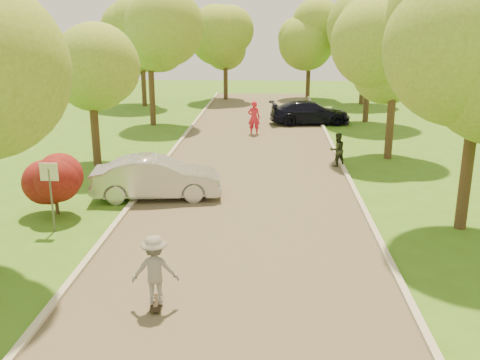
% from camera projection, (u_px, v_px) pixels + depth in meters
% --- Properties ---
extents(ground, '(100.00, 100.00, 0.00)m').
position_uv_depth(ground, '(233.00, 301.00, 12.37)').
color(ground, '#3D6618').
rests_on(ground, ground).
extents(road, '(8.00, 60.00, 0.01)m').
position_uv_depth(road, '(248.00, 195.00, 20.03)').
color(road, '#4C4438').
rests_on(road, ground).
extents(curb_left, '(0.18, 60.00, 0.12)m').
position_uv_depth(curb_left, '(141.00, 191.00, 20.24)').
color(curb_left, '#B2AD9E').
rests_on(curb_left, ground).
extents(curb_right, '(0.18, 60.00, 0.12)m').
position_uv_depth(curb_right, '(357.00, 195.00, 19.79)').
color(curb_right, '#B2AD9E').
rests_on(curb_right, ground).
extents(street_sign, '(0.55, 0.06, 2.17)m').
position_uv_depth(street_sign, '(50.00, 183.00, 16.08)').
color(street_sign, '#59595E').
rests_on(street_sign, ground).
extents(red_shrub, '(1.70, 1.70, 1.95)m').
position_uv_depth(red_shrub, '(55.00, 183.00, 17.67)').
color(red_shrub, '#382619').
rests_on(red_shrub, ground).
extents(tree_l_midb, '(4.30, 4.20, 6.62)m').
position_uv_depth(tree_l_midb, '(94.00, 62.00, 22.95)').
color(tree_l_midb, '#382619').
rests_on(tree_l_midb, ground).
extents(tree_l_far, '(4.92, 4.80, 7.79)m').
position_uv_depth(tree_l_far, '(153.00, 36.00, 32.26)').
color(tree_l_far, '#382619').
rests_on(tree_l_far, ground).
extents(tree_r_midb, '(4.51, 4.40, 7.01)m').
position_uv_depth(tree_r_midb, '(400.00, 53.00, 24.04)').
color(tree_r_midb, '#382619').
rests_on(tree_r_midb, ground).
extents(tree_r_far, '(5.33, 5.20, 8.34)m').
position_uv_depth(tree_r_far, '(375.00, 29.00, 33.32)').
color(tree_r_far, '#382619').
rests_on(tree_r_far, ground).
extents(tree_bg_a, '(5.12, 5.00, 7.72)m').
position_uv_depth(tree_bg_a, '(144.00, 35.00, 40.10)').
color(tree_bg_a, '#382619').
rests_on(tree_bg_a, ground).
extents(tree_bg_b, '(5.12, 5.00, 7.95)m').
position_uv_depth(tree_bg_b, '(369.00, 32.00, 41.01)').
color(tree_bg_b, '#382619').
rests_on(tree_bg_b, ground).
extents(tree_bg_c, '(4.92, 4.80, 7.33)m').
position_uv_depth(tree_bg_c, '(228.00, 38.00, 43.68)').
color(tree_bg_c, '#382619').
rests_on(tree_bg_c, ground).
extents(tree_bg_d, '(5.12, 5.00, 7.72)m').
position_uv_depth(tree_bg_d, '(312.00, 34.00, 45.13)').
color(tree_bg_d, '#382619').
rests_on(tree_bg_d, ground).
extents(silver_sedan, '(4.83, 2.22, 1.53)m').
position_uv_depth(silver_sedan, '(157.00, 178.00, 19.47)').
color(silver_sedan, '#B1B1B6').
rests_on(silver_sedan, ground).
extents(dark_sedan, '(5.30, 2.68, 1.47)m').
position_uv_depth(dark_sedan, '(310.00, 113.00, 33.91)').
color(dark_sedan, black).
rests_on(dark_sedan, ground).
extents(longboard, '(0.33, 0.85, 0.10)m').
position_uv_depth(longboard, '(157.00, 303.00, 12.08)').
color(longboard, black).
rests_on(longboard, ground).
extents(skateboarder, '(1.11, 0.73, 1.62)m').
position_uv_depth(skateboarder, '(155.00, 270.00, 11.85)').
color(skateboarder, gray).
rests_on(skateboarder, longboard).
extents(person_striped, '(0.74, 0.52, 1.93)m').
position_uv_depth(person_striped, '(254.00, 118.00, 30.68)').
color(person_striped, red).
rests_on(person_striped, ground).
extents(person_olive, '(0.91, 0.83, 1.52)m').
position_uv_depth(person_olive, '(337.00, 150.00, 23.80)').
color(person_olive, '#262E1B').
rests_on(person_olive, ground).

